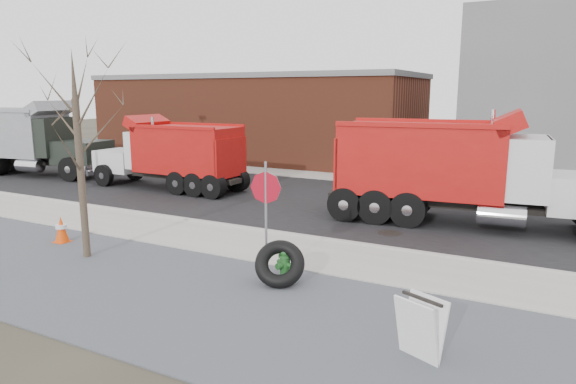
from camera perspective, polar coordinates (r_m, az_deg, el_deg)
The scene contains 16 objects.
ground at distance 14.05m, azimuth -4.52°, elevation -6.22°, with size 120.00×120.00×0.00m, color #383328.
gravel_verge at distance 11.41m, azimuth -14.12°, elevation -10.58°, with size 60.00×5.00×0.03m, color slate.
sidewalk at distance 14.24m, azimuth -3.98°, elevation -5.84°, with size 60.00×2.50×0.06m, color #9E9B93.
curb at distance 15.31m, azimuth -1.41°, elevation -4.52°, with size 60.00×0.15×0.11m, color #9E9B93.
road at distance 19.48m, azimuth 5.43°, elevation -1.32°, with size 60.00×9.40×0.02m, color black.
far_sidewalk at distance 24.75m, azimuth 10.50°, elevation 1.23°, with size 60.00×2.00×0.06m, color #9E9B93.
building_brick at distance 33.17m, azimuth -3.49°, elevation 8.39°, with size 20.20×8.20×5.30m.
bare_tree at distance 13.61m, azimuth -22.36°, elevation 6.59°, with size 3.20×3.20×5.20m.
fire_hydrant at distance 11.49m, azimuth -0.35°, elevation -8.16°, with size 0.47×0.46×0.83m.
truck_tire at distance 11.27m, azimuth -0.93°, elevation -7.99°, with size 1.36×1.26×1.05m.
stop_sign at distance 11.31m, azimuth -2.48°, elevation -0.86°, with size 0.72×0.12×2.67m.
sandwich_board at distance 8.52m, azimuth 14.50°, elevation -14.42°, with size 0.86×0.71×1.02m.
traffic_cone_near at distance 15.70m, azimuth -23.88°, elevation -3.84°, with size 0.40×0.40×0.77m.
dump_truck_red_a at distance 17.04m, azimuth 18.47°, elevation 2.61°, with size 9.01×3.22×3.60m.
dump_truck_red_b at distance 22.70m, azimuth -12.80°, elevation 4.27°, with size 7.41×2.20×3.13m.
dump_truck_grey at distance 29.47m, azimuth -26.83°, elevation 5.41°, with size 8.39×3.51×3.70m.
Camera 1 is at (7.23, -11.31, 4.15)m, focal length 32.00 mm.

